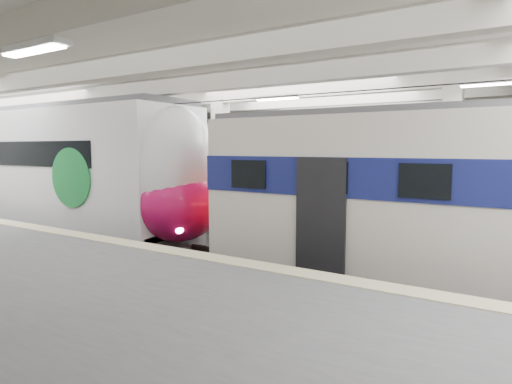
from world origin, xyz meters
The scene contains 4 objects.
station_hall centered at (0.00, -1.74, 3.24)m, with size 36.00×24.00×5.75m.
modern_emu centered at (-8.11, 0.00, 2.40)m, with size 15.42×3.18×4.90m.
older_rer centered at (6.12, 0.00, 2.22)m, with size 12.75×2.82×4.24m.
far_train centered at (-3.50, 5.50, 2.35)m, with size 14.27×2.95×4.54m.
Camera 1 is at (6.71, -10.07, 3.36)m, focal length 30.00 mm.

